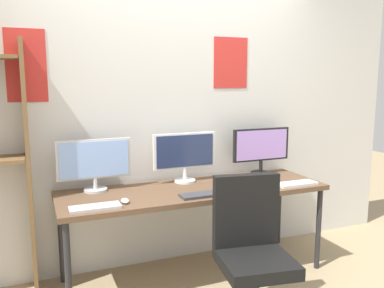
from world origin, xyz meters
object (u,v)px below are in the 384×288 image
object	(u,v)px
monitor_left	(94,162)
keyboard_center	(206,194)
keyboard_right	(296,184)
keyboard_left	(95,207)
mouse_left_side	(258,188)
monitor_right	(261,148)
monitor_center	(185,154)
mouse_right_side	(125,201)
desk	(194,194)
office_chair	(252,269)
coffee_mug	(241,183)

from	to	relation	value
monitor_left	keyboard_center	world-z (taller)	monitor_left
keyboard_center	keyboard_right	distance (m)	0.82
keyboard_left	mouse_left_side	xyz separation A→B (m)	(1.26, -0.01, 0.01)
monitor_right	keyboard_left	size ratio (longest dim) A/B	1.67
monitor_center	mouse_right_side	bearing A→B (deg)	-147.03
monitor_right	mouse_left_side	size ratio (longest dim) A/B	5.88
desk	mouse_right_side	world-z (taller)	mouse_right_side
office_chair	keyboard_left	world-z (taller)	office_chair
monitor_right	keyboard_center	xyz separation A→B (m)	(-0.75, -0.44, -0.24)
keyboard_left	keyboard_right	distance (m)	1.63
coffee_mug	desk	bearing A→B (deg)	157.46
keyboard_left	mouse_right_side	xyz separation A→B (m)	(0.21, 0.05, 0.01)
monitor_left	mouse_left_side	size ratio (longest dim) A/B	5.92
monitor_left	coffee_mug	bearing A→B (deg)	-18.03
office_chair	monitor_right	world-z (taller)	monitor_right
desk	keyboard_right	size ratio (longest dim) A/B	6.15
keyboard_center	keyboard_right	size ratio (longest dim) A/B	1.14
monitor_center	keyboard_center	size ratio (longest dim) A/B	1.38
monitor_center	coffee_mug	world-z (taller)	monitor_center
desk	monitor_right	world-z (taller)	monitor_right
keyboard_right	mouse_left_side	bearing A→B (deg)	-178.16
desk	monitor_left	size ratio (longest dim) A/B	3.75
monitor_left	keyboard_right	bearing A→B (deg)	-15.78
mouse_left_side	mouse_right_side	distance (m)	1.05
mouse_left_side	keyboard_left	bearing A→B (deg)	179.45
monitor_left	coffee_mug	size ratio (longest dim) A/B	5.37
monitor_left	desk	bearing A→B (deg)	-15.86
desk	monitor_center	bearing A→B (deg)	90.00
keyboard_right	office_chair	bearing A→B (deg)	-143.03
desk	keyboard_right	distance (m)	0.85
desk	monitor_center	size ratio (longest dim) A/B	3.90
monitor_left	monitor_right	distance (m)	1.50
desk	office_chair	world-z (taller)	office_chair
keyboard_right	coffee_mug	world-z (taller)	coffee_mug
monitor_left	coffee_mug	world-z (taller)	monitor_left
office_chair	mouse_right_side	size ratio (longest dim) A/B	10.31
desk	keyboard_center	distance (m)	0.24
mouse_right_side	monitor_center	bearing A→B (deg)	32.97
monitor_center	mouse_right_side	world-z (taller)	monitor_center
monitor_center	mouse_left_side	bearing A→B (deg)	-45.70
office_chair	keyboard_right	xyz separation A→B (m)	(0.74, 0.56, 0.35)
office_chair	keyboard_right	size ratio (longest dim) A/B	2.85
monitor_left	keyboard_left	size ratio (longest dim) A/B	1.68
mouse_left_side	coffee_mug	size ratio (longest dim) A/B	0.91
keyboard_center	mouse_left_side	size ratio (longest dim) A/B	4.14
keyboard_right	mouse_left_side	world-z (taller)	mouse_left_side
mouse_right_side	keyboard_center	bearing A→B (deg)	-4.84
monitor_center	mouse_left_side	size ratio (longest dim) A/B	5.70
desk	mouse_left_side	distance (m)	0.51
keyboard_center	keyboard_right	world-z (taller)	same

